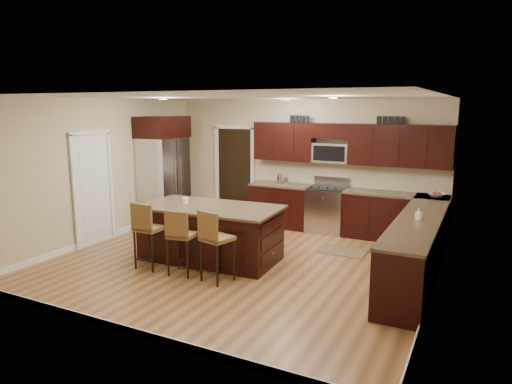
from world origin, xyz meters
The scene contains 23 objects.
floor centered at (0.00, 0.00, 0.00)m, with size 6.00×6.00×0.00m, color olive.
ceiling centered at (0.00, 0.00, 2.70)m, with size 6.00×6.00×0.00m, color silver.
wall_back centered at (0.00, 2.75, 1.35)m, with size 6.00×6.00×0.00m, color #C0B18B.
wall_left centered at (-3.00, 0.00, 1.35)m, with size 5.50×5.50×0.00m, color #C0B18B.
wall_right centered at (3.00, 0.00, 1.35)m, with size 5.50×5.50×0.00m, color #C0B18B.
base_cabinets centered at (1.90, 1.45, 0.46)m, with size 4.02×3.96×0.92m.
upper_cabinets centered at (1.04, 2.58, 1.84)m, with size 4.00×0.33×0.80m.
range centered at (0.68, 2.45, 0.47)m, with size 0.76×0.64×1.11m.
microwave centered at (0.68, 2.60, 1.62)m, with size 0.76×0.31×0.40m, color silver.
doorway centered at (-1.65, 2.73, 1.03)m, with size 0.85×0.03×2.06m, color black.
pantry_door centered at (-2.98, -0.30, 1.02)m, with size 0.03×0.80×2.04m, color white.
letter_decor centered at (0.90, 2.58, 2.29)m, with size 2.20×0.03×0.15m, color black, non-canonical shape.
island centered at (-0.52, -0.11, 0.43)m, with size 2.39×1.34×0.92m.
stool_left centered at (-1.16, -0.95, 0.67)m, with size 0.40×0.40×1.08m.
stool_mid centered at (-0.53, -0.95, 0.64)m, with size 0.43×0.43×1.03m.
stool_right centered at (0.08, -0.95, 0.67)m, with size 0.49×0.49×1.08m.
refrigerator centered at (-2.62, 1.35, 1.20)m, with size 0.79×1.01×2.35m.
floor_mat centered at (1.37, 1.30, 0.01)m, with size 0.81×0.54×0.01m, color brown.
fruit_bowl centered at (2.75, 2.45, 0.96)m, with size 0.32×0.32×0.08m, color silver.
soap_bottle centered at (2.70, 0.50, 1.00)m, with size 0.08×0.08×0.17m, color #B2B2B2.
canister_tall centered at (-0.40, 2.45, 1.03)m, with size 0.12×0.12×0.21m, color silver.
canister_short centered at (-0.25, 2.45, 0.99)m, with size 0.11×0.11×0.15m, color silver.
island_jar centered at (-1.02, -0.11, 0.97)m, with size 0.10×0.10×0.10m, color white.
Camera 1 is at (3.51, -6.37, 2.56)m, focal length 32.00 mm.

